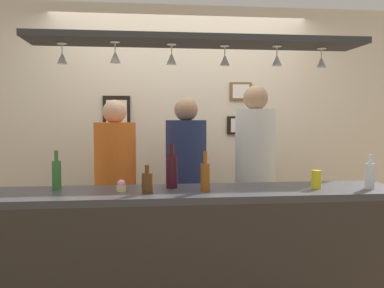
{
  "coord_description": "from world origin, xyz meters",
  "views": [
    {
      "loc": [
        -0.36,
        -3.09,
        1.5
      ],
      "look_at": [
        0.0,
        0.1,
        1.3
      ],
      "focal_mm": 39.58,
      "sensor_mm": 36.0,
      "label": 1
    }
  ],
  "objects": [
    {
      "name": "bottle_beer_green_import",
      "position": [
        -0.94,
        -0.23,
        1.13
      ],
      "size": [
        0.06,
        0.06,
        0.26
      ],
      "color": "#336B2D",
      "rests_on": "bar_counter"
    },
    {
      "name": "picture_frame_lower_pair",
      "position": [
        0.61,
        1.06,
        1.43
      ],
      "size": [
        0.3,
        0.02,
        0.18
      ],
      "color": "black",
      "rests_on": "back_wall"
    },
    {
      "name": "overhead_glass_rack",
      "position": [
        0.0,
        -0.3,
        2.0
      ],
      "size": [
        2.2,
        0.36,
        0.04
      ],
      "primitive_type": "cube",
      "color": "black"
    },
    {
      "name": "picture_frame_upper_small",
      "position": [
        0.6,
        1.06,
        1.77
      ],
      "size": [
        0.22,
        0.02,
        0.18
      ],
      "color": "brown",
      "rests_on": "back_wall"
    },
    {
      "name": "bottle_wine_dark_red",
      "position": [
        -0.18,
        -0.26,
        1.15
      ],
      "size": [
        0.08,
        0.08,
        0.3
      ],
      "color": "#380F19",
      "rests_on": "bar_counter"
    },
    {
      "name": "back_wall",
      "position": [
        0.0,
        1.1,
        1.3
      ],
      "size": [
        4.4,
        0.06,
        2.6
      ],
      "primitive_type": "cube",
      "color": "beige",
      "rests_on": "ground_plane"
    },
    {
      "name": "hanging_wineglass_far_left",
      "position": [
        -0.89,
        -0.24,
        1.89
      ],
      "size": [
        0.07,
        0.07,
        0.13
      ],
      "color": "silver",
      "rests_on": "overhead_glass_rack"
    },
    {
      "name": "hanging_wineglass_right",
      "position": [
        0.86,
        -0.24,
        1.89
      ],
      "size": [
        0.07,
        0.07,
        0.13
      ],
      "color": "silver",
      "rests_on": "overhead_glass_rack"
    },
    {
      "name": "hanging_wineglass_center",
      "position": [
        0.18,
        -0.27,
        1.89
      ],
      "size": [
        0.07,
        0.07,
        0.13
      ],
      "color": "silver",
      "rests_on": "overhead_glass_rack"
    },
    {
      "name": "bottle_beer_brown_stubby",
      "position": [
        -0.34,
        -0.44,
        1.1
      ],
      "size": [
        0.07,
        0.07,
        0.18
      ],
      "color": "#512D14",
      "rests_on": "bar_counter"
    },
    {
      "name": "hanging_wineglass_center_right",
      "position": [
        0.53,
        -0.3,
        1.89
      ],
      "size": [
        0.07,
        0.07,
        0.13
      ],
      "color": "silver",
      "rests_on": "overhead_glass_rack"
    },
    {
      "name": "picture_frame_caricature",
      "position": [
        -0.62,
        1.06,
        1.55
      ],
      "size": [
        0.26,
        0.02,
        0.34
      ],
      "color": "black",
      "rests_on": "back_wall"
    },
    {
      "name": "hanging_wineglass_center_left",
      "position": [
        -0.18,
        -0.29,
        1.89
      ],
      "size": [
        0.07,
        0.07,
        0.13
      ],
      "color": "silver",
      "rests_on": "overhead_glass_rack"
    },
    {
      "name": "bottle_beer_amber_tall",
      "position": [
        0.03,
        -0.42,
        1.13
      ],
      "size": [
        0.06,
        0.06,
        0.26
      ],
      "color": "brown",
      "rests_on": "bar_counter"
    },
    {
      "name": "drink_can",
      "position": [
        0.79,
        -0.38,
        1.09
      ],
      "size": [
        0.07,
        0.07,
        0.12
      ],
      "primitive_type": "cylinder",
      "color": "yellow",
      "rests_on": "bar_counter"
    },
    {
      "name": "person_right_white_patterned_shirt",
      "position": [
        0.58,
        0.41,
        1.08
      ],
      "size": [
        0.34,
        0.34,
        1.78
      ],
      "color": "#2D334C",
      "rests_on": "ground_plane"
    },
    {
      "name": "bar_counter",
      "position": [
        0.0,
        -0.51,
        0.69
      ],
      "size": [
        2.7,
        0.55,
        1.03
      ],
      "color": "#38383D",
      "rests_on": "ground_plane"
    },
    {
      "name": "cupcake",
      "position": [
        -0.51,
        -0.36,
        1.06
      ],
      "size": [
        0.06,
        0.06,
        0.08
      ],
      "color": "beige",
      "rests_on": "bar_counter"
    },
    {
      "name": "bottle_soda_clear",
      "position": [
        1.14,
        -0.44,
        1.12
      ],
      "size": [
        0.06,
        0.06,
        0.23
      ],
      "color": "silver",
      "rests_on": "bar_counter"
    },
    {
      "name": "hanging_wineglass_left",
      "position": [
        -0.54,
        -0.34,
        1.89
      ],
      "size": [
        0.07,
        0.07,
        0.13
      ],
      "color": "silver",
      "rests_on": "overhead_glass_rack"
    },
    {
      "name": "person_left_orange_shirt",
      "position": [
        -0.6,
        0.41,
        0.99
      ],
      "size": [
        0.34,
        0.34,
        1.65
      ],
      "color": "#2D334C",
      "rests_on": "ground_plane"
    },
    {
      "name": "person_middle_navy_shirt",
      "position": [
        -0.01,
        0.41,
        1.01
      ],
      "size": [
        0.34,
        0.34,
        1.67
      ],
      "color": "#2D334C",
      "rests_on": "ground_plane"
    }
  ]
}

